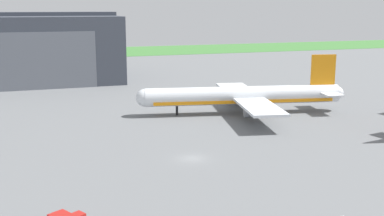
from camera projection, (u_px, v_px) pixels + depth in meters
ground_plane at (192, 159)px, 77.34m from camera, size 440.00×440.00×0.00m
grass_field_strip at (78, 53)px, 252.47m from camera, size 440.00×56.00×0.08m
airliner_far_left at (243, 96)px, 109.26m from camera, size 47.68×39.62×13.29m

